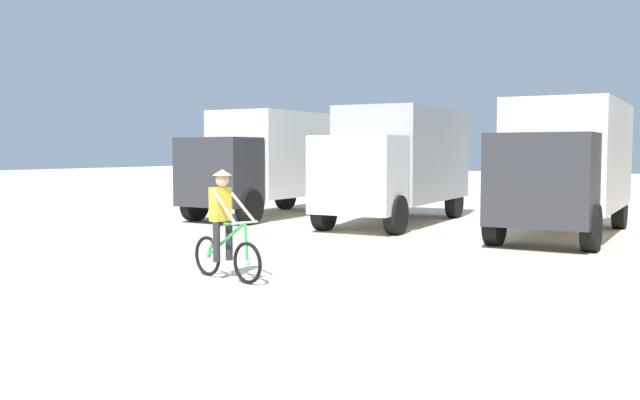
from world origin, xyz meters
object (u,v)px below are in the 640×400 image
at_px(cyclist_orange_shirt, 224,228).
at_px(box_truck_white_box, 273,158).
at_px(box_truck_avon_van, 566,160).
at_px(box_truck_grey_hauler, 398,159).

bearing_deg(cyclist_orange_shirt, box_truck_white_box, 122.93).
bearing_deg(box_truck_avon_van, box_truck_grey_hauler, 175.58).
bearing_deg(box_truck_grey_hauler, cyclist_orange_shirt, -79.97).
height_order(box_truck_grey_hauler, box_truck_avon_van, same).
bearing_deg(cyclist_orange_shirt, box_truck_grey_hauler, 100.03).
distance_m(box_truck_avon_van, cyclist_orange_shirt, 9.84).
xyz_separation_m(box_truck_white_box, cyclist_orange_shirt, (6.19, -9.56, -1.03)).
relative_size(box_truck_white_box, box_truck_avon_van, 1.00).
xyz_separation_m(box_truck_grey_hauler, box_truck_avon_van, (4.87, -0.38, 0.00)).
distance_m(box_truck_grey_hauler, cyclist_orange_shirt, 9.84).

